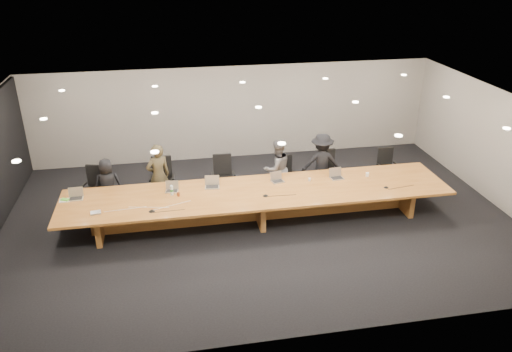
# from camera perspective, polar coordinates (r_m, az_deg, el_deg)

# --- Properties ---
(ground) EXTENTS (12.00, 12.00, 0.00)m
(ground) POSITION_cam_1_polar(r_m,az_deg,el_deg) (11.94, 0.26, -4.95)
(ground) COLOR black
(ground) RESTS_ON ground
(back_wall) EXTENTS (12.00, 0.02, 2.80)m
(back_wall) POSITION_cam_1_polar(r_m,az_deg,el_deg) (15.02, -2.58, 7.23)
(back_wall) COLOR #B4AEA3
(back_wall) RESTS_ON ground
(conference_table) EXTENTS (9.00, 1.80, 0.75)m
(conference_table) POSITION_cam_1_polar(r_m,az_deg,el_deg) (11.69, 0.27, -2.74)
(conference_table) COLOR #975821
(conference_table) RESTS_ON ground
(chair_far_left) EXTENTS (0.67, 0.67, 1.08)m
(chair_far_left) POSITION_cam_1_polar(r_m,az_deg,el_deg) (12.84, -18.02, -1.30)
(chair_far_left) COLOR black
(chair_far_left) RESTS_ON ground
(chair_left) EXTENTS (0.64, 0.64, 1.19)m
(chair_left) POSITION_cam_1_polar(r_m,az_deg,el_deg) (12.69, -10.68, -0.51)
(chair_left) COLOR black
(chair_left) RESTS_ON ground
(chair_mid_left) EXTENTS (0.58, 0.58, 1.13)m
(chair_mid_left) POSITION_cam_1_polar(r_m,az_deg,el_deg) (12.77, -3.73, -0.09)
(chair_mid_left) COLOR black
(chair_mid_left) RESTS_ON ground
(chair_mid_right) EXTENTS (0.55, 0.55, 1.03)m
(chair_mid_right) POSITION_cam_1_polar(r_m,az_deg,el_deg) (12.96, 3.31, 0.07)
(chair_mid_right) COLOR black
(chair_mid_right) RESTS_ON ground
(chair_right) EXTENTS (0.58, 0.58, 1.10)m
(chair_right) POSITION_cam_1_polar(r_m,az_deg,el_deg) (13.26, 8.31, 0.60)
(chair_right) COLOR black
(chair_right) RESTS_ON ground
(chair_far_right) EXTENTS (0.55, 0.55, 1.03)m
(chair_far_right) POSITION_cam_1_polar(r_m,az_deg,el_deg) (13.90, 14.82, 1.02)
(chair_far_right) COLOR black
(chair_far_right) RESTS_ON ground
(person_a) EXTENTS (0.70, 0.51, 1.33)m
(person_a) POSITION_cam_1_polar(r_m,az_deg,el_deg) (12.62, -16.56, -0.95)
(person_a) COLOR black
(person_a) RESTS_ON ground
(person_b) EXTENTS (0.69, 0.57, 1.63)m
(person_b) POSITION_cam_1_polar(r_m,az_deg,el_deg) (12.43, -11.09, 0.04)
(person_b) COLOR #38321E
(person_b) RESTS_ON ground
(person_c) EXTENTS (0.89, 0.79, 1.53)m
(person_c) POSITION_cam_1_polar(r_m,az_deg,el_deg) (12.73, 2.42, 0.86)
(person_c) COLOR #555558
(person_c) RESTS_ON ground
(person_d) EXTENTS (1.09, 0.71, 1.59)m
(person_d) POSITION_cam_1_polar(r_m,az_deg,el_deg) (13.09, 7.48, 1.50)
(person_d) COLOR black
(person_d) RESTS_ON ground
(laptop_a) EXTENTS (0.32, 0.24, 0.25)m
(laptop_a) POSITION_cam_1_polar(r_m,az_deg,el_deg) (11.89, -19.96, -1.96)
(laptop_a) COLOR #B7A98C
(laptop_a) RESTS_ON conference_table
(laptop_b) EXTENTS (0.32, 0.25, 0.23)m
(laptop_b) POSITION_cam_1_polar(r_m,az_deg,el_deg) (11.69, -9.63, -1.23)
(laptop_b) COLOR tan
(laptop_b) RESTS_ON conference_table
(laptop_c) EXTENTS (0.36, 0.28, 0.27)m
(laptop_c) POSITION_cam_1_polar(r_m,az_deg,el_deg) (11.75, -5.05, -0.72)
(laptop_c) COLOR #BAAA8E
(laptop_c) RESTS_ON conference_table
(laptop_d) EXTENTS (0.34, 0.28, 0.23)m
(laptop_d) POSITION_cam_1_polar(r_m,az_deg,el_deg) (12.00, 2.51, -0.15)
(laptop_d) COLOR tan
(laptop_d) RESTS_ON conference_table
(laptop_e) EXTENTS (0.34, 0.27, 0.25)m
(laptop_e) POSITION_cam_1_polar(r_m,az_deg,el_deg) (12.32, 9.26, 0.24)
(laptop_e) COLOR tan
(laptop_e) RESTS_ON conference_table
(water_bottle) EXTENTS (0.08, 0.08, 0.23)m
(water_bottle) POSITION_cam_1_polar(r_m,az_deg,el_deg) (11.53, -9.61, -1.63)
(water_bottle) COLOR silver
(water_bottle) RESTS_ON conference_table
(amber_mug) EXTENTS (0.07, 0.07, 0.09)m
(amber_mug) POSITION_cam_1_polar(r_m,az_deg,el_deg) (11.49, -8.87, -2.07)
(amber_mug) COLOR brown
(amber_mug) RESTS_ON conference_table
(paper_cup_near) EXTENTS (0.07, 0.07, 0.08)m
(paper_cup_near) POSITION_cam_1_polar(r_m,az_deg,el_deg) (12.13, 6.13, -0.41)
(paper_cup_near) COLOR silver
(paper_cup_near) RESTS_ON conference_table
(paper_cup_far) EXTENTS (0.10, 0.10, 0.10)m
(paper_cup_far) POSITION_cam_1_polar(r_m,az_deg,el_deg) (12.60, 12.61, 0.15)
(paper_cup_far) COLOR white
(paper_cup_far) RESTS_ON conference_table
(notepad) EXTENTS (0.25, 0.20, 0.01)m
(notepad) POSITION_cam_1_polar(r_m,az_deg,el_deg) (11.95, -21.01, -2.61)
(notepad) COLOR white
(notepad) RESTS_ON conference_table
(lime_gadget) EXTENTS (0.20, 0.16, 0.03)m
(lime_gadget) POSITION_cam_1_polar(r_m,az_deg,el_deg) (11.94, -21.00, -2.53)
(lime_gadget) COLOR #61CC36
(lime_gadget) RESTS_ON notepad
(av_box) EXTENTS (0.24, 0.19, 0.03)m
(av_box) POSITION_cam_1_polar(r_m,az_deg,el_deg) (11.18, -17.85, -4.00)
(av_box) COLOR #AFAFB4
(av_box) RESTS_ON conference_table
(mic_left) EXTENTS (0.17, 0.17, 0.03)m
(mic_left) POSITION_cam_1_polar(r_m,az_deg,el_deg) (10.94, -11.83, -3.91)
(mic_left) COLOR black
(mic_left) RESTS_ON conference_table
(mic_center) EXTENTS (0.13, 0.13, 0.03)m
(mic_center) POSITION_cam_1_polar(r_m,az_deg,el_deg) (11.36, 1.10, -2.22)
(mic_center) COLOR black
(mic_center) RESTS_ON conference_table
(mic_right) EXTENTS (0.14, 0.14, 0.03)m
(mic_right) POSITION_cam_1_polar(r_m,az_deg,el_deg) (12.14, 14.66, -1.23)
(mic_right) COLOR black
(mic_right) RESTS_ON conference_table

